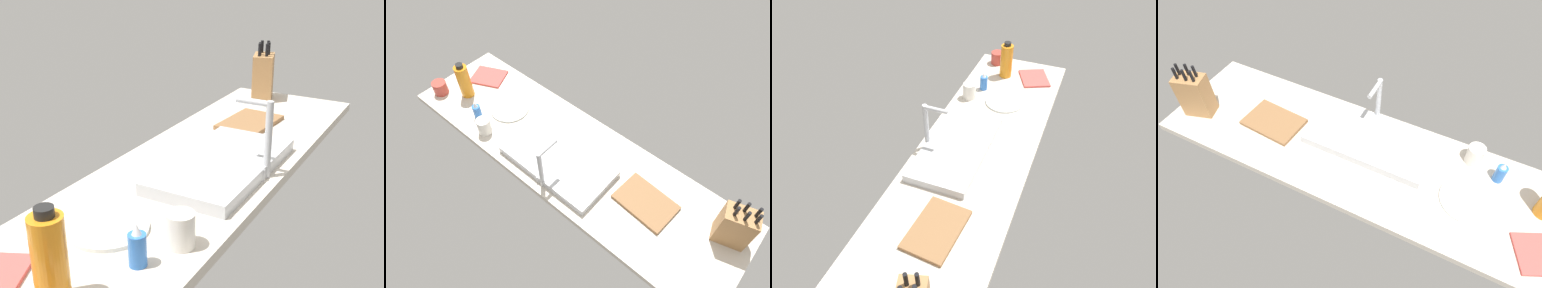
{
  "view_description": "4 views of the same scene",
  "coord_description": "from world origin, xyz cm",
  "views": [
    {
      "loc": [
        140.31,
        76.09,
        76.06
      ],
      "look_at": [
        -2.41,
        -3.51,
        10.47
      ],
      "focal_mm": 47.82,
      "sensor_mm": 36.0,
      "label": 1
    },
    {
      "loc": [
        -77.45,
        81.2,
        152.66
      ],
      "look_at": [
        -5.13,
        -2.54,
        12.4
      ],
      "focal_mm": 32.38,
      "sensor_mm": 36.0,
      "label": 2
    },
    {
      "loc": [
        -128.53,
        -44.43,
        129.15
      ],
      "look_at": [
        -4.85,
        3.65,
        12.27
      ],
      "focal_mm": 34.79,
      "sensor_mm": 36.0,
      "label": 3
    },
    {
      "loc": [
        38.04,
        -89.15,
        128.98
      ],
      "look_at": [
        -5.83,
        -3.19,
        12.49
      ],
      "focal_mm": 32.34,
      "sensor_mm": 36.0,
      "label": 4
    }
  ],
  "objects": [
    {
      "name": "dinner_plate",
      "position": [
        47.61,
        -1.53,
        4.1
      ],
      "size": [
        22.51,
        22.51,
        1.2
      ],
      "primitive_type": "cylinder",
      "color": "silver",
      "rests_on": "countertop_slab"
    },
    {
      "name": "water_bottle",
      "position": [
        76.57,
        6.69,
        14.32
      ],
      "size": [
        7.66,
        7.66,
        23.13
      ],
      "color": "orange",
      "rests_on": "countertop_slab"
    },
    {
      "name": "knife_block",
      "position": [
        -86.57,
        -11.19,
        14.69
      ],
      "size": [
        16.2,
        12.95,
        27.57
      ],
      "rotation": [
        0.0,
        0.0,
        0.29
      ],
      "color": "#9E7042",
      "rests_on": "countertop_slab"
    },
    {
      "name": "faucet",
      "position": [
        -4.09,
        22.13,
        18.54
      ],
      "size": [
        5.5,
        12.62,
        25.86
      ],
      "color": "#B7BABF",
      "rests_on": "countertop_slab"
    },
    {
      "name": "coffee_mug",
      "position": [
        90.33,
        16.44,
        7.48
      ],
      "size": [
        8.55,
        8.55,
        7.96
      ],
      "primitive_type": "cylinder",
      "color": "#B23D33",
      "rests_on": "countertop_slab"
    },
    {
      "name": "soap_bottle",
      "position": [
        56.78,
        14.7,
        8.27
      ],
      "size": [
        4.57,
        4.57,
        11.32
      ],
      "color": "blue",
      "rests_on": "countertop_slab"
    },
    {
      "name": "cutting_board",
      "position": [
        -48.99,
        -1.63,
        4.4
      ],
      "size": [
        29.4,
        21.01,
        1.8
      ],
      "primitive_type": "cube",
      "rotation": [
        0.0,
        0.0,
        -0.08
      ],
      "color": "brown",
      "rests_on": "countertop_slab"
    },
    {
      "name": "countertop_slab",
      "position": [
        0.0,
        0.0,
        1.75
      ],
      "size": [
        199.17,
        56.8,
        3.5
      ],
      "primitive_type": "cube",
      "color": "beige",
      "rests_on": "ground"
    },
    {
      "name": "ceramic_cup",
      "position": [
        44.75,
        19.49,
        8.24
      ],
      "size": [
        7.55,
        7.55,
        9.48
      ],
      "primitive_type": "cylinder",
      "color": "silver",
      "rests_on": "countertop_slab"
    },
    {
      "name": "sink_basin",
      "position": [
        -1.25,
        8.84,
        5.64
      ],
      "size": [
        58.17,
        29.91,
        4.29
      ],
      "primitive_type": "cube",
      "color": "#B7BABF",
      "rests_on": "countertop_slab"
    },
    {
      "name": "dish_towel",
      "position": [
        79.15,
        -11.76,
        4.1
      ],
      "size": [
        25.35,
        23.48,
        1.2
      ],
      "primitive_type": "cube",
      "rotation": [
        0.0,
        0.0,
        0.44
      ],
      "color": "#CC4C47",
      "rests_on": "countertop_slab"
    }
  ]
}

